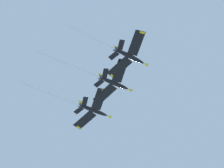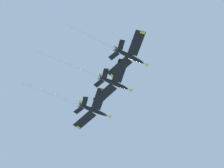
% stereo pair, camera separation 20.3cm
% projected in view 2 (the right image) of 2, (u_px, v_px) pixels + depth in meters
% --- Properties ---
extents(jet_inner_left, '(28.44, 25.87, 8.22)m').
position_uv_depth(jet_inner_left, '(80.00, 105.00, 133.26)').
color(jet_inner_left, black).
extents(jet_centre, '(29.03, 26.92, 8.16)m').
position_uv_depth(jet_centre, '(103.00, 78.00, 128.62)').
color(jet_centre, black).
extents(jet_inner_right, '(25.53, 23.45, 6.72)m').
position_uv_depth(jet_inner_right, '(123.00, 53.00, 124.13)').
color(jet_inner_right, black).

